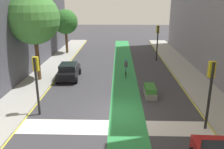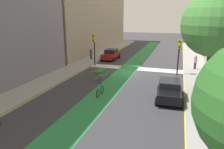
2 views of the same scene
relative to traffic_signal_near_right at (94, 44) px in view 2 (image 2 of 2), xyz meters
The scene contains 16 objects.
ground_plane 6.59m from the traffic_signal_near_right, 161.85° to the left, with size 120.00×120.00×0.00m, color #38383D.
bike_lane_paint 5.90m from the traffic_signal_near_right, 158.98° to the left, with size 2.40×60.00×0.01m, color #2D8C47.
crosswalk_band 6.33m from the traffic_signal_near_right, behind, with size 12.00×1.80×0.01m, color silver.
sidewalk_left 13.53m from the traffic_signal_near_right, behind, with size 3.00×60.00×0.15m, color #9E9E99.
curb_stripe_left 12.10m from the traffic_signal_near_right, behind, with size 0.16×60.00×0.01m, color yellow.
sidewalk_right 3.91m from the traffic_signal_near_right, 43.84° to the left, with size 3.00×60.00×0.15m, color #9E9E99.
curb_stripe_right 3.50m from the traffic_signal_near_right, 77.43° to the left, with size 0.16×60.00×0.01m, color yellow.
traffic_signal_near_right is the anchor object (origin of this frame).
traffic_signal_near_left 10.91m from the traffic_signal_near_right, behind, with size 0.35×0.52×4.03m.
car_red_right_near 5.20m from the traffic_signal_near_right, 100.10° to the right, with size 2.13×4.25×1.57m.
car_black_left_far 13.96m from the traffic_signal_near_right, 138.45° to the left, with size 2.18×4.28×1.57m.
cyclist_in_lane 11.14m from the traffic_signal_near_right, 114.92° to the left, with size 0.32×1.73×1.86m.
pedestrian_sidewalk_right_a 4.34m from the traffic_signal_near_right, 59.78° to the right, with size 0.34×0.34×1.65m.
pedestrian_sidewalk_left_a 13.10m from the traffic_signal_near_right, behind, with size 0.34×0.34×1.73m.
street_tree_near 15.87m from the traffic_signal_near_right, 147.10° to the left, with size 4.71×4.71×8.16m.
median_planter 6.23m from the traffic_signal_near_right, 119.19° to the left, with size 0.91×2.03×0.85m.
Camera 2 is at (-5.20, 24.10, 6.66)m, focal length 33.84 mm.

